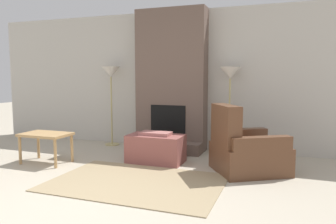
# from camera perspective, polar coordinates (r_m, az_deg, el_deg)

# --- Properties ---
(ground_plane) EXTENTS (24.00, 24.00, 0.00)m
(ground_plane) POSITION_cam_1_polar(r_m,az_deg,el_deg) (3.72, -15.52, -15.60)
(ground_plane) COLOR #B2A893
(wall_back) EXTENTS (8.09, 0.06, 2.60)m
(wall_back) POSITION_cam_1_polar(r_m,az_deg,el_deg) (6.33, 1.22, 5.57)
(wall_back) COLOR #BCB7AD
(wall_back) RESTS_ON ground_plane
(fireplace) EXTENTS (1.31, 0.65, 2.60)m
(fireplace) POSITION_cam_1_polar(r_m,az_deg,el_deg) (6.11, 0.52, 4.86)
(fireplace) COLOR brown
(fireplace) RESTS_ON ground_plane
(ottoman) EXTENTS (0.88, 0.50, 0.49)m
(ottoman) POSITION_cam_1_polar(r_m,az_deg,el_deg) (5.27, -2.13, -6.30)
(ottoman) COLOR #8C4C47
(ottoman) RESTS_ON ground_plane
(armchair) EXTENTS (1.24, 1.20, 0.98)m
(armchair) POSITION_cam_1_polar(r_m,az_deg,el_deg) (4.84, 13.12, -6.90)
(armchair) COLOR brown
(armchair) RESTS_ON ground_plane
(side_table) EXTENTS (0.75, 0.48, 0.48)m
(side_table) POSITION_cam_1_polar(r_m,az_deg,el_deg) (5.53, -20.50, -4.14)
(side_table) COLOR tan
(side_table) RESTS_ON ground_plane
(floor_lamp_left) EXTENTS (0.36, 0.36, 1.56)m
(floor_lamp_left) POSITION_cam_1_polar(r_m,az_deg,el_deg) (6.59, -9.91, 5.99)
(floor_lamp_left) COLOR tan
(floor_lamp_left) RESTS_ON ground_plane
(floor_lamp_right) EXTENTS (0.36, 0.36, 1.53)m
(floor_lamp_right) POSITION_cam_1_polar(r_m,az_deg,el_deg) (5.79, 10.75, 5.70)
(floor_lamp_right) COLOR tan
(floor_lamp_right) RESTS_ON ground_plane
(area_rug) EXTENTS (2.21, 1.50, 0.01)m
(area_rug) POSITION_cam_1_polar(r_m,az_deg,el_deg) (4.35, -5.55, -12.07)
(area_rug) COLOR #9E8966
(area_rug) RESTS_ON ground_plane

